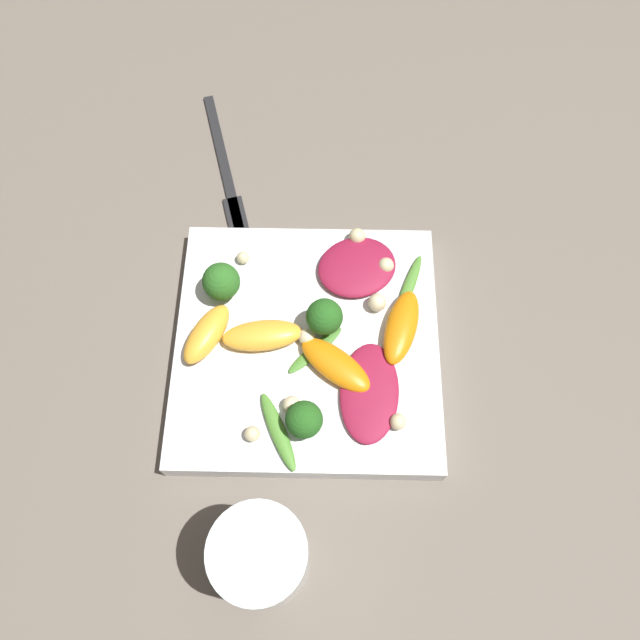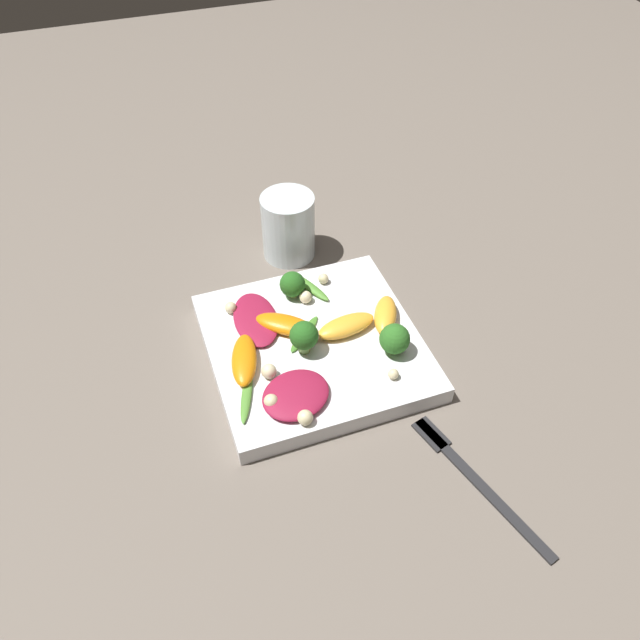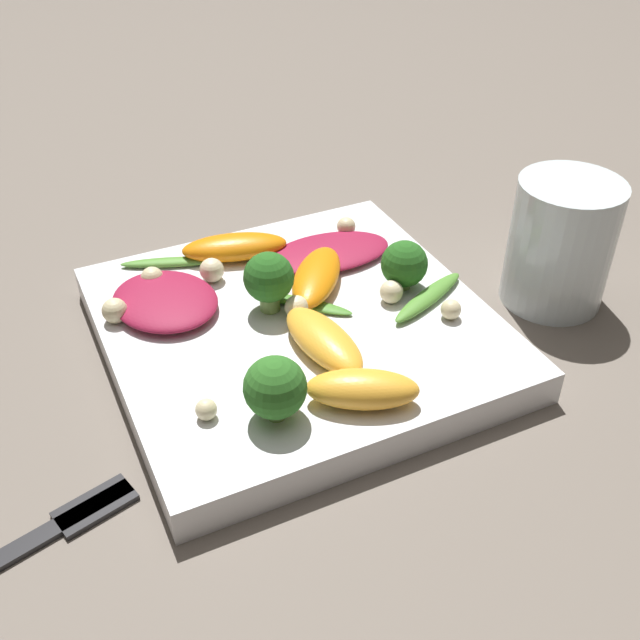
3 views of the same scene
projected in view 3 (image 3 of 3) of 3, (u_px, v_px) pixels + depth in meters
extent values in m
plane|color=#6B6056|center=(297.00, 345.00, 0.52)|extent=(2.40, 2.40, 0.00)
cube|color=white|center=(297.00, 331.00, 0.51)|extent=(0.25, 0.25, 0.02)
cylinder|color=silver|center=(561.00, 243.00, 0.54)|extent=(0.07, 0.07, 0.09)
cube|color=#262628|center=(95.00, 504.00, 0.40)|extent=(0.03, 0.05, 0.01)
ellipsoid|color=maroon|center=(329.00, 252.00, 0.56)|extent=(0.06, 0.10, 0.01)
ellipsoid|color=maroon|center=(165.00, 301.00, 0.51)|extent=(0.10, 0.09, 0.01)
ellipsoid|color=#FCAD33|center=(321.00, 341.00, 0.47)|extent=(0.08, 0.04, 0.02)
ellipsoid|color=#FCAD33|center=(366.00, 388.00, 0.43)|extent=(0.05, 0.07, 0.02)
ellipsoid|color=orange|center=(317.00, 277.00, 0.53)|extent=(0.08, 0.07, 0.02)
ellipsoid|color=orange|center=(235.00, 247.00, 0.56)|extent=(0.05, 0.08, 0.02)
cylinder|color=#84AD5B|center=(276.00, 409.00, 0.42)|extent=(0.01, 0.01, 0.01)
sphere|color=#2D6B23|center=(275.00, 387.00, 0.42)|extent=(0.04, 0.04, 0.04)
cylinder|color=#7A9E51|center=(401.00, 279.00, 0.53)|extent=(0.01, 0.01, 0.01)
sphere|color=#26601E|center=(402.00, 262.00, 0.52)|extent=(0.03, 0.03, 0.03)
cylinder|color=#84AD5B|center=(270.00, 299.00, 0.51)|extent=(0.01, 0.01, 0.02)
sphere|color=#26601E|center=(269.00, 277.00, 0.50)|extent=(0.03, 0.03, 0.03)
ellipsoid|color=#47842D|center=(306.00, 304.00, 0.51)|extent=(0.06, 0.06, 0.00)
ellipsoid|color=#518E33|center=(428.00, 297.00, 0.52)|extent=(0.04, 0.08, 0.01)
ellipsoid|color=#518E33|center=(174.00, 262.00, 0.55)|extent=(0.04, 0.08, 0.01)
sphere|color=beige|center=(212.00, 270.00, 0.54)|extent=(0.02, 0.02, 0.02)
sphere|color=beige|center=(115.00, 311.00, 0.50)|extent=(0.02, 0.02, 0.02)
sphere|color=beige|center=(152.00, 278.00, 0.53)|extent=(0.02, 0.02, 0.02)
sphere|color=beige|center=(294.00, 311.00, 0.50)|extent=(0.02, 0.02, 0.02)
sphere|color=beige|center=(346.00, 226.00, 0.59)|extent=(0.01, 0.01, 0.01)
sphere|color=beige|center=(391.00, 292.00, 0.51)|extent=(0.02, 0.02, 0.02)
sphere|color=beige|center=(451.00, 309.00, 0.50)|extent=(0.01, 0.01, 0.01)
sphere|color=beige|center=(206.00, 409.00, 0.42)|extent=(0.01, 0.01, 0.01)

